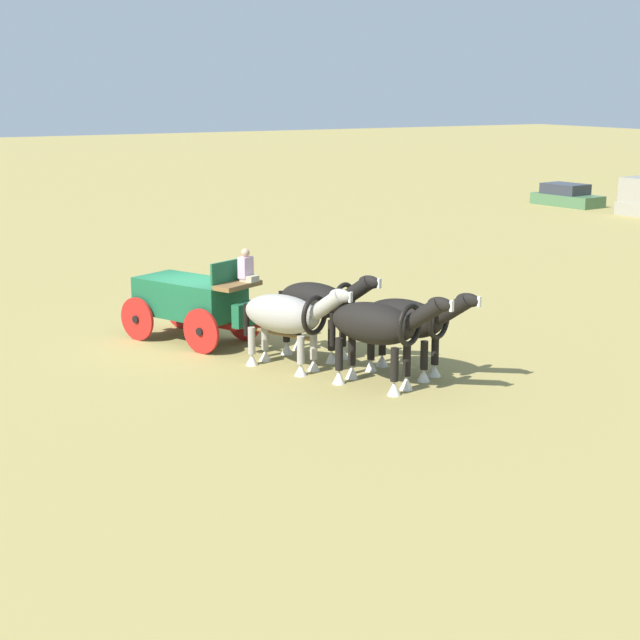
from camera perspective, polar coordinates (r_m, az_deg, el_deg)
The scene contains 7 objects.
ground_plane at distance 26.92m, azimuth -7.41°, elevation -1.15°, with size 220.00×220.00×0.00m, color #9E8C4C.
show_wagon at distance 26.56m, azimuth -7.24°, elevation 1.17°, with size 5.65×3.23×2.62m.
draft_horse_rear_near at distance 24.70m, azimuth -0.05°, elevation 0.95°, with size 2.91×1.73×2.26m.
draft_horse_rear_off at distance 23.72m, azimuth -1.92°, elevation 0.21°, with size 3.05×1.81×2.16m.
draft_horse_lead_near at distance 23.32m, azimuth 5.10°, elevation -0.06°, with size 3.00×1.78×2.16m.
draft_horse_lead_off at distance 22.22m, azimuth 3.36°, elevation -0.39°, with size 3.03×1.81×2.30m.
parked_vehicle_a at distance 58.36m, azimuth 13.96°, elevation 6.91°, with size 4.17×2.26×1.23m.
Camera 1 is at (24.21, -9.68, 6.69)m, focal length 55.79 mm.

